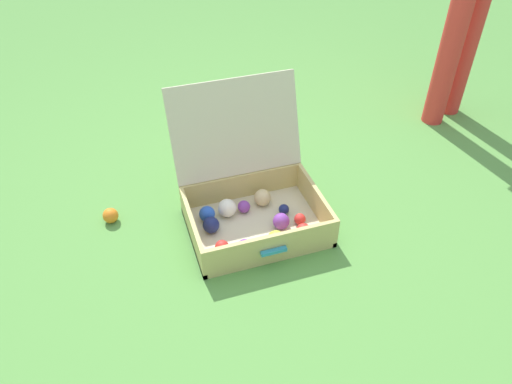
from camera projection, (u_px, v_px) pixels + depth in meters
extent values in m
plane|color=#569342|center=(265.00, 224.00, 2.19)|extent=(16.00, 16.00, 0.00)
cube|color=beige|center=(256.00, 227.00, 2.17)|extent=(0.59, 0.43, 0.03)
cube|color=tan|center=(192.00, 230.00, 2.06)|extent=(0.02, 0.43, 0.15)
cube|color=tan|center=(316.00, 203.00, 2.19)|extent=(0.02, 0.43, 0.15)
cube|color=tan|center=(272.00, 249.00, 1.97)|extent=(0.55, 0.02, 0.15)
cube|color=tan|center=(242.00, 188.00, 2.28)|extent=(0.55, 0.02, 0.15)
cube|color=beige|center=(236.00, 128.00, 2.16)|extent=(0.59, 0.17, 0.42)
cube|color=teal|center=(274.00, 251.00, 1.95)|extent=(0.11, 0.02, 0.02)
sphere|color=#CCDB38|center=(276.00, 239.00, 2.03)|extent=(0.08, 0.08, 0.08)
sphere|color=white|center=(227.00, 208.00, 2.18)|extent=(0.08, 0.08, 0.08)
sphere|color=purple|center=(244.00, 207.00, 2.21)|extent=(0.06, 0.06, 0.06)
sphere|color=blue|center=(207.00, 214.00, 2.16)|extent=(0.07, 0.07, 0.07)
sphere|color=purple|center=(245.00, 247.00, 2.00)|extent=(0.07, 0.07, 0.07)
sphere|color=purple|center=(281.00, 221.00, 2.12)|extent=(0.07, 0.07, 0.07)
sphere|color=#D1B784|center=(262.00, 197.00, 2.24)|extent=(0.08, 0.08, 0.08)
sphere|color=red|center=(300.00, 219.00, 2.15)|extent=(0.05, 0.05, 0.05)
sphere|color=red|center=(222.00, 247.00, 2.01)|extent=(0.06, 0.06, 0.06)
sphere|color=navy|center=(211.00, 225.00, 2.10)|extent=(0.07, 0.07, 0.07)
sphere|color=red|center=(304.00, 230.00, 2.08)|extent=(0.06, 0.06, 0.06)
sphere|color=navy|center=(284.00, 209.00, 2.20)|extent=(0.05, 0.05, 0.05)
sphere|color=orange|center=(110.00, 215.00, 2.19)|extent=(0.07, 0.07, 0.07)
cylinder|color=red|center=(469.00, 35.00, 2.68)|extent=(0.12, 0.12, 0.94)
cylinder|color=red|center=(452.00, 44.00, 2.59)|extent=(0.12, 0.12, 0.94)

